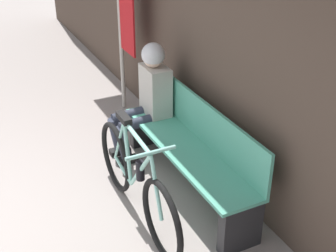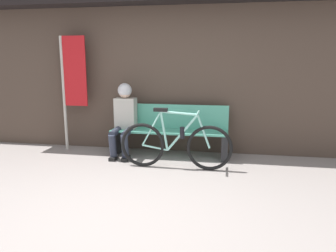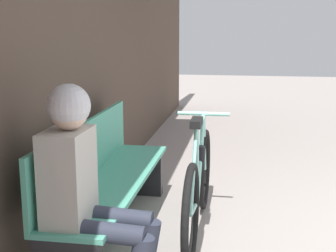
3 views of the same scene
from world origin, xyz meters
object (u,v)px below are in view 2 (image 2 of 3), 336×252
Objects in this scene: bicycle at (175,144)px; person_seated at (124,115)px; banner_pole at (71,79)px; park_bench_near at (170,132)px.

person_seated reaches higher than bicycle.
banner_pole reaches higher than person_seated.
banner_pole is (-1.72, 0.06, 0.83)m from park_bench_near.
bicycle is 1.12m from person_seated.
person_seated is 1.13m from banner_pole.
person_seated is (-0.74, -0.11, 0.28)m from park_bench_near.
banner_pole is at bearing 170.32° from person_seated.
bicycle reaches higher than park_bench_near.
park_bench_near is 0.67m from bicycle.
park_bench_near is at bearing 107.05° from bicycle.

